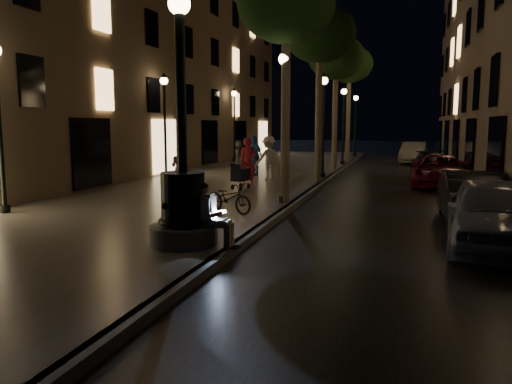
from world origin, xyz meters
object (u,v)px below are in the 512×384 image
(tree_third, at_px, (336,58))
(lamp_curb_b, at_px, (323,112))
(tree_near, at_px, (286,5))
(pedestrian_white, at_px, (269,158))
(lamp_curb_a, at_px, (284,106))
(car_front, at_px, (492,213))
(pedestrian_blue, at_px, (254,156))
(pedestrian_dark, at_px, (239,155))
(tree_second, at_px, (320,35))
(tree_far, at_px, (349,65))
(stroller, at_px, (240,175))
(car_fifth, at_px, (414,153))
(car_rear, at_px, (429,164))
(seated_man_laptop, at_px, (211,213))
(lamp_left_c, at_px, (234,115))
(pedestrian_pink, at_px, (181,167))
(lamp_curb_c, at_px, (343,115))
(fountain_lamppost, at_px, (183,196))
(lamp_curb_d, at_px, (355,117))
(car_third, at_px, (440,171))
(lamp_left_b, at_px, (165,112))
(car_second, at_px, (474,198))
(bicycle, at_px, (229,198))
(pedestrian_red, at_px, (248,162))

(tree_third, distance_m, lamp_curb_b, 4.94)
(tree_near, height_order, pedestrian_white, tree_near)
(tree_near, height_order, lamp_curb_a, tree_near)
(lamp_curb_a, bearing_deg, tree_near, 0.00)
(tree_near, bearing_deg, car_front, -34.20)
(pedestrian_blue, xyz_separation_m, pedestrian_dark, (-1.80, 3.01, -0.17))
(lamp_curb_a, xyz_separation_m, pedestrian_dark, (-5.09, 10.83, -2.24))
(tree_second, bearing_deg, lamp_curb_a, -90.95)
(tree_far, distance_m, stroller, 16.48)
(car_fifth, bearing_deg, lamp_curb_b, -104.23)
(car_rear, bearing_deg, seated_man_laptop, -102.21)
(tree_near, bearing_deg, lamp_left_c, 114.08)
(pedestrian_white, height_order, pedestrian_dark, pedestrian_white)
(tree_far, distance_m, pedestrian_pink, 17.44)
(lamp_curb_b, xyz_separation_m, pedestrian_dark, (-5.09, 2.83, -2.24))
(tree_near, xyz_separation_m, pedestrian_white, (-2.19, 6.25, -5.07))
(pedestrian_white, relative_size, pedestrian_blue, 1.01)
(lamp_left_c, relative_size, car_fifth, 1.08)
(tree_far, relative_size, pedestrian_pink, 4.39)
(lamp_curb_c, xyz_separation_m, car_fifth, (4.30, 4.05, -2.50))
(fountain_lamppost, distance_m, pedestrian_blue, 14.05)
(lamp_curb_d, xyz_separation_m, stroller, (-2.32, -21.29, -2.49))
(car_third, xyz_separation_m, pedestrian_white, (-7.30, -1.12, 0.50))
(tree_third, height_order, pedestrian_pink, tree_third)
(tree_near, bearing_deg, pedestrian_pink, 155.75)
(lamp_left_b, relative_size, car_second, 1.13)
(lamp_left_c, distance_m, bicycle, 19.41)
(seated_man_laptop, relative_size, tree_second, 0.18)
(pedestrian_red, bearing_deg, tree_near, -74.94)
(lamp_curb_b, height_order, car_third, lamp_curb_b)
(lamp_curb_b, xyz_separation_m, lamp_left_b, (-7.10, -2.00, 0.00))
(lamp_left_c, xyz_separation_m, pedestrian_dark, (2.01, -5.17, -2.24))
(car_front, bearing_deg, car_second, 95.63)
(lamp_left_b, bearing_deg, car_front, -37.60)
(fountain_lamppost, height_order, car_fifth, fountain_lamppost)
(pedestrian_dark, bearing_deg, tree_second, -147.36)
(tree_second, relative_size, lamp_curb_c, 1.54)
(lamp_curb_d, bearing_deg, lamp_curb_c, -90.00)
(fountain_lamppost, bearing_deg, bicycle, 95.14)
(lamp_left_b, distance_m, car_third, 12.59)
(lamp_curb_b, relative_size, lamp_curb_d, 1.00)
(tree_far, distance_m, lamp_left_c, 8.11)
(car_second, bearing_deg, lamp_curb_b, 119.80)
(car_rear, bearing_deg, car_third, -84.02)
(tree_near, xyz_separation_m, bicycle, (-1.09, -2.25, -5.61))
(lamp_left_b, relative_size, car_rear, 1.13)
(car_second, distance_m, pedestrian_pink, 10.42)
(lamp_curb_d, height_order, car_third, lamp_curb_d)
(fountain_lamppost, bearing_deg, stroller, 100.55)
(tree_second, xyz_separation_m, lamp_curb_c, (-0.10, 10.00, -3.10))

